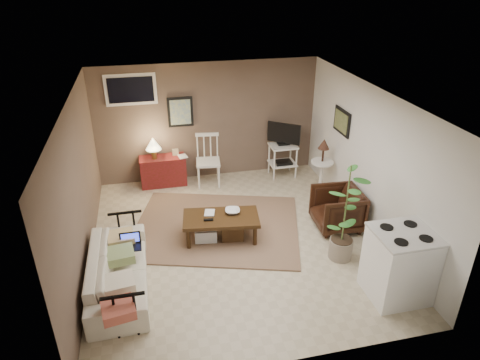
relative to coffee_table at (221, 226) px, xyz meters
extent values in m
plane|color=#C1B293|center=(0.21, -0.06, -0.26)|extent=(5.00, 5.00, 0.00)
cube|color=black|center=(-0.34, 2.41, 1.19)|extent=(0.50, 0.03, 0.60)
cube|color=black|center=(2.44, 0.99, 1.26)|extent=(0.03, 0.60, 0.45)
cube|color=white|center=(-1.24, 2.41, 1.69)|extent=(0.96, 0.03, 0.60)
cube|color=#7D5E48|center=(-0.01, 0.37, -0.24)|extent=(3.30, 2.93, 0.03)
cube|color=#361F0E|center=(0.01, 0.00, 0.15)|extent=(1.29, 0.79, 0.06)
cylinder|color=#361F0E|center=(-0.54, -0.16, -0.06)|extent=(0.06, 0.06, 0.38)
cylinder|color=#361F0E|center=(0.50, -0.30, -0.06)|extent=(0.06, 0.06, 0.38)
cylinder|color=#361F0E|center=(-0.48, 0.30, -0.06)|extent=(0.06, 0.06, 0.38)
cylinder|color=#361F0E|center=(0.56, 0.16, -0.06)|extent=(0.06, 0.06, 0.38)
cube|color=black|center=(-0.21, -0.07, 0.19)|extent=(0.16, 0.07, 0.02)
cube|color=#442918|center=(0.19, -0.03, -0.11)|extent=(0.39, 0.35, 0.26)
cube|color=silver|center=(-0.24, 0.03, -0.13)|extent=(0.39, 0.35, 0.22)
imported|color=beige|center=(-1.59, -0.83, 0.12)|extent=(0.57, 1.94, 0.76)
cube|color=black|center=(-1.40, -0.55, 0.18)|extent=(0.30, 0.20, 0.01)
cube|color=black|center=(-1.40, -0.44, 0.28)|extent=(0.30, 0.01, 0.19)
cube|color=blue|center=(-1.40, -0.45, 0.28)|extent=(0.25, 0.00, 0.15)
cube|color=maroon|center=(-0.78, 2.21, 0.05)|extent=(0.91, 0.40, 0.60)
cylinder|color=olive|center=(-0.93, 2.17, 0.45)|extent=(0.10, 0.10, 0.20)
cone|color=beige|center=(-0.93, 2.17, 0.67)|extent=(0.30, 0.30, 0.24)
cube|color=tan|center=(-0.50, 2.23, 0.42)|extent=(0.12, 0.02, 0.15)
cube|color=white|center=(0.12, 2.01, 0.24)|extent=(0.52, 0.52, 0.04)
cylinder|color=white|center=(-0.10, 1.84, -0.02)|extent=(0.04, 0.04, 0.47)
cylinder|color=white|center=(0.30, 1.79, -0.02)|extent=(0.04, 0.04, 0.47)
cylinder|color=white|center=(-0.05, 2.24, -0.02)|extent=(0.04, 0.04, 0.47)
cylinder|color=white|center=(0.34, 2.19, -0.02)|extent=(0.04, 0.04, 0.47)
cube|color=white|center=(0.15, 2.22, 0.75)|extent=(0.47, 0.10, 0.07)
cube|color=white|center=(1.72, 2.07, 0.42)|extent=(0.55, 0.45, 0.04)
cube|color=white|center=(1.72, 2.07, 0.02)|extent=(0.55, 0.45, 0.03)
cylinder|color=white|center=(1.48, 1.88, 0.09)|extent=(0.04, 0.04, 0.70)
cylinder|color=white|center=(1.96, 1.88, 0.09)|extent=(0.04, 0.04, 0.70)
cylinder|color=white|center=(1.48, 2.26, 0.09)|extent=(0.04, 0.04, 0.70)
cylinder|color=white|center=(1.96, 2.26, 0.09)|extent=(0.04, 0.04, 0.70)
cube|color=black|center=(1.72, 2.07, 0.47)|extent=(0.25, 0.14, 0.03)
cube|color=black|center=(1.72, 2.07, 0.70)|extent=(0.59, 0.46, 0.42)
cube|color=tan|center=(1.72, 2.07, 0.70)|extent=(0.48, 0.37, 0.34)
cube|color=black|center=(1.72, 2.02, 0.04)|extent=(0.35, 0.25, 0.10)
cylinder|color=white|center=(2.19, 1.12, -0.24)|extent=(0.30, 0.30, 0.03)
cylinder|color=white|center=(2.19, 1.12, 0.09)|extent=(0.06, 0.06, 0.64)
cylinder|color=white|center=(2.19, 1.12, 0.42)|extent=(0.43, 0.43, 0.03)
cylinder|color=black|center=(2.19, 1.12, 0.58)|extent=(0.04, 0.04, 0.28)
cone|color=#3D2319|center=(2.19, 1.12, 0.80)|extent=(0.21, 0.21, 0.19)
imported|color=black|center=(2.00, -0.07, 0.13)|extent=(0.74, 0.78, 0.77)
cylinder|color=gray|center=(1.71, -0.88, -0.10)|extent=(0.36, 0.36, 0.32)
cylinder|color=#4C602D|center=(1.71, -0.88, 0.69)|extent=(0.02, 0.02, 1.24)
cube|color=white|center=(2.08, -1.81, 0.23)|extent=(0.75, 0.70, 0.97)
cube|color=silver|center=(2.08, -1.81, 0.73)|extent=(0.77, 0.72, 0.03)
cylinder|color=black|center=(1.91, -1.99, 0.75)|extent=(0.17, 0.17, 0.01)
cylinder|color=black|center=(2.25, -1.99, 0.75)|extent=(0.17, 0.17, 0.01)
cylinder|color=black|center=(1.91, -1.64, 0.75)|extent=(0.17, 0.17, 0.01)
cylinder|color=black|center=(2.25, -1.64, 0.75)|extent=(0.17, 0.17, 0.01)
imported|color=#361F0E|center=(0.22, 0.08, 0.30)|extent=(0.25, 0.10, 0.24)
imported|color=#361F0E|center=(-0.23, 0.16, 0.29)|extent=(0.16, 0.06, 0.22)
imported|color=#361F0E|center=(-0.46, 2.11, 0.46)|extent=(0.17, 0.05, 0.22)
camera|label=1|loc=(-0.99, -5.78, 3.81)|focal=32.00mm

